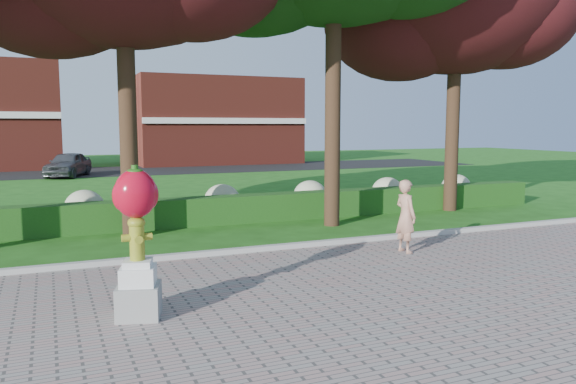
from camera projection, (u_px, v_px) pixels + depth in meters
The scene contains 9 objects.
ground at pixel (299, 291), 9.65m from camera, with size 100.00×100.00×0.00m, color #1E5314.
curb at pixel (243, 251), 12.38m from camera, with size 40.00×0.18×0.15m, color #ADADA5.
lawn_hedge at pixel (198, 211), 15.99m from camera, with size 24.00×0.70×0.80m, color #134012.
hydrangea_row at pixel (209, 201), 17.11m from camera, with size 20.10×1.10×0.99m.
street at pixel (116, 171), 35.21m from camera, with size 50.00×8.00×0.02m, color black.
building_right at pixel (213, 121), 43.45m from camera, with size 12.00×8.00×6.40m, color maroon.
hydrant_sculpture at pixel (137, 238), 8.06m from camera, with size 0.75×0.75×2.23m.
woman at pixel (406, 216), 12.34m from camera, with size 0.59×0.39×1.61m, color tan.
parked_car at pixel (68, 164), 31.27m from camera, with size 1.64×4.07×1.39m, color #404348.
Camera 1 is at (-3.87, -8.55, 2.81)m, focal length 35.00 mm.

